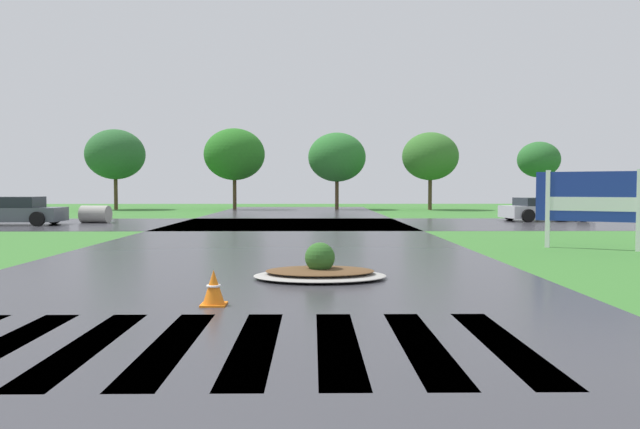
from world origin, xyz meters
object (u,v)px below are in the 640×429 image
(car_dark_suv, at_px, (544,210))
(drainage_pipe_stack, at_px, (95,214))
(car_white_sedan, at_px, (14,212))
(traffic_cone, at_px, (214,289))
(estate_billboard, at_px, (592,200))
(median_island, at_px, (320,271))

(car_dark_suv, xyz_separation_m, drainage_pipe_stack, (-22.04, -1.42, -0.15))
(car_dark_suv, xyz_separation_m, car_white_sedan, (-25.13, -3.02, 0.02))
(traffic_cone, bearing_deg, estate_billboard, 40.88)
(estate_billboard, bearing_deg, drainage_pipe_stack, -5.99)
(estate_billboard, xyz_separation_m, car_dark_suv, (4.04, 13.98, -0.80))
(drainage_pipe_stack, bearing_deg, median_island, -59.59)
(drainage_pipe_stack, bearing_deg, car_dark_suv, 3.70)
(median_island, distance_m, drainage_pipe_stack, 20.73)
(median_island, bearing_deg, drainage_pipe_stack, 120.41)
(car_dark_suv, relative_size, drainage_pipe_stack, 3.17)
(car_dark_suv, bearing_deg, traffic_cone, -128.82)
(estate_billboard, bearing_deg, traffic_cone, 69.80)
(estate_billboard, relative_size, median_island, 1.05)
(drainage_pipe_stack, distance_m, traffic_cone, 22.27)
(estate_billboard, bearing_deg, car_white_sedan, 1.44)
(car_dark_suv, distance_m, car_white_sedan, 25.31)
(estate_billboard, relative_size, car_white_sedan, 0.59)
(car_dark_suv, xyz_separation_m, traffic_cone, (-13.10, -21.83, -0.32))
(car_dark_suv, bearing_deg, car_white_sedan, 179.01)
(car_dark_suv, height_order, car_white_sedan, car_white_sedan)
(traffic_cone, bearing_deg, median_island, 58.34)
(median_island, bearing_deg, car_dark_suv, 59.11)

